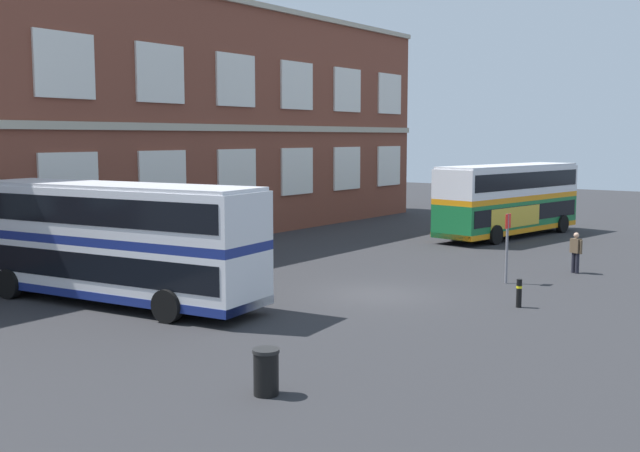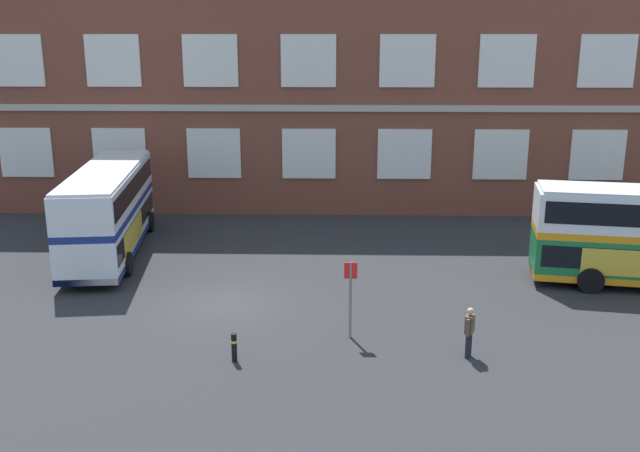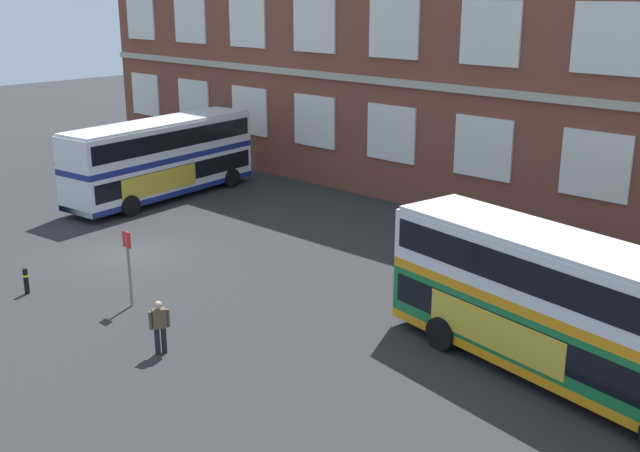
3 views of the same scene
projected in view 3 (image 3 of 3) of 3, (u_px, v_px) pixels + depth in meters
name	position (u px, v px, depth m)	size (l,w,h in m)	color
ground_plane	(168.00, 243.00, 33.45)	(120.00, 120.00, 0.00)	#2B2B2D
brick_terminal_building	(440.00, 71.00, 40.90)	(48.26, 8.19, 13.04)	brown
double_decker_near	(161.00, 158.00, 40.05)	(3.89, 11.23, 4.07)	silver
double_decker_middle	(564.00, 308.00, 21.24)	(11.27, 4.35, 4.07)	#197038
waiting_passenger	(160.00, 325.00, 23.11)	(0.38, 0.62, 1.70)	black
bus_stand_flag	(129.00, 261.00, 26.40)	(0.44, 0.10, 2.70)	slate
safety_bollard_east	(26.00, 281.00, 27.82)	(0.19, 0.19, 0.95)	black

